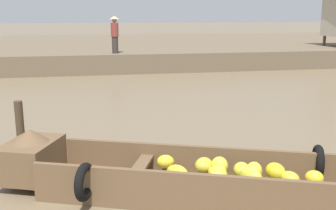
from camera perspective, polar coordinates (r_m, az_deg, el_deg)
name	(u,v)px	position (r m, az deg, el deg)	size (l,w,h in m)	color
ground_plane	(114,107)	(11.41, -7.84, -0.25)	(300.00, 300.00, 0.00)	#726047
riverbank_strip	(98,48)	(27.45, -10.10, 8.12)	(160.00, 20.00, 0.88)	brown
banana_boat	(211,177)	(5.72, 6.21, -10.26)	(6.05, 3.20, 0.87)	brown
vendor_person	(115,33)	(18.21, -7.68, 10.29)	(0.44, 0.44, 1.66)	#332D28
mooring_post	(21,132)	(7.34, -20.46, -3.71)	(0.14, 0.14, 1.11)	#423323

